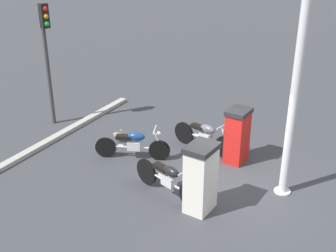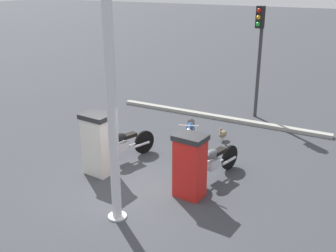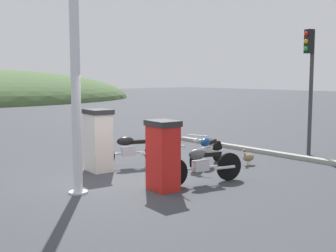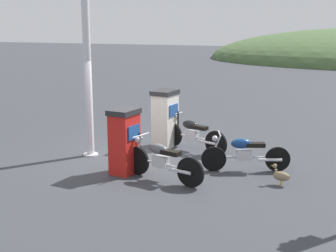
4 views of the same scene
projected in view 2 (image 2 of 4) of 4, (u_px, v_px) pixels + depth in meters
ground_plane at (138, 187)px, 9.86m from camera, size 120.00×120.00×0.00m
fuel_pump_near at (190, 166)px, 9.21m from camera, size 0.65×0.77×1.52m
fuel_pump_far at (98, 144)px, 10.28m from camera, size 0.68×0.82×1.62m
motorcycle_near_pump at (213, 162)px, 10.07m from camera, size 2.08×0.78×0.97m
motorcycle_far_pump at (122, 145)px, 11.06m from camera, size 2.09×0.93×0.98m
motorcycle_extra at (190, 133)px, 11.96m from camera, size 2.00×0.88×0.93m
wandering_duck at (223, 134)px, 12.54m from camera, size 0.46×0.25×0.46m
roadside_traffic_light at (259, 44)px, 13.79m from camera, size 0.40×0.29×3.88m
canopy_support_pole at (112, 115)px, 7.83m from camera, size 0.40×0.40×4.77m
road_edge_kerb at (218, 117)px, 14.47m from camera, size 0.43×7.75×0.12m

